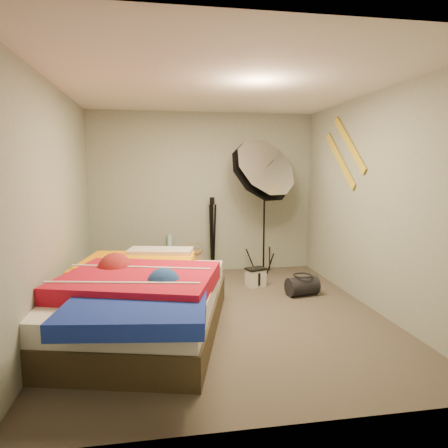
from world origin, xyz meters
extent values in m
plane|color=brown|center=(0.00, 0.00, 0.00)|extent=(4.00, 4.00, 0.00)
plane|color=silver|center=(0.00, 0.00, 2.50)|extent=(4.00, 4.00, 0.00)
plane|color=gray|center=(0.00, 2.00, 1.25)|extent=(3.50, 0.00, 3.50)
plane|color=gray|center=(0.00, -2.00, 1.25)|extent=(3.50, 0.00, 3.50)
plane|color=gray|center=(-1.75, 0.00, 1.25)|extent=(0.00, 4.00, 4.00)
plane|color=gray|center=(1.75, 0.00, 1.25)|extent=(0.00, 4.00, 4.00)
cube|color=tan|center=(-0.21, 1.90, 0.18)|extent=(0.38, 0.22, 0.37)
cylinder|color=#4FB0C6|center=(-0.55, 1.90, 0.31)|extent=(0.09, 0.18, 0.62)
cube|color=beige|center=(0.61, 1.00, 0.12)|extent=(0.29, 0.24, 0.24)
cylinder|color=black|center=(1.12, 0.52, 0.12)|extent=(0.44, 0.31, 0.25)
cube|color=gold|center=(1.73, 0.60, 1.95)|extent=(0.02, 0.91, 0.78)
cube|color=gold|center=(1.73, 0.85, 1.75)|extent=(0.02, 0.91, 0.78)
cube|color=#423521|center=(-0.92, -0.30, 0.14)|extent=(2.04, 2.53, 0.29)
cube|color=silver|center=(-0.92, -0.30, 0.39)|extent=(1.99, 2.48, 0.20)
cube|color=#FC9B05|center=(-0.96, 0.23, 0.53)|extent=(1.39, 1.26, 0.16)
cube|color=red|center=(-0.90, -0.47, 0.56)|extent=(1.68, 1.53, 0.18)
cube|color=#182FA3|center=(-0.90, -1.16, 0.52)|extent=(1.22, 1.03, 0.13)
cube|color=#DD9EB2|center=(-0.69, 0.62, 0.58)|extent=(0.83, 0.51, 0.16)
cylinder|color=black|center=(0.93, 1.77, 0.84)|extent=(0.03, 0.03, 1.68)
cube|color=black|center=(0.93, 1.77, 1.63)|extent=(0.08, 0.08, 0.11)
cone|color=white|center=(0.82, 1.57, 1.58)|extent=(1.11, 1.10, 1.24)
cylinder|color=black|center=(0.13, 1.87, 0.54)|extent=(0.05, 0.05, 1.08)
cube|color=black|center=(0.13, 1.87, 1.14)|extent=(0.08, 0.08, 0.11)
camera|label=1|loc=(-0.71, -4.26, 1.64)|focal=32.00mm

